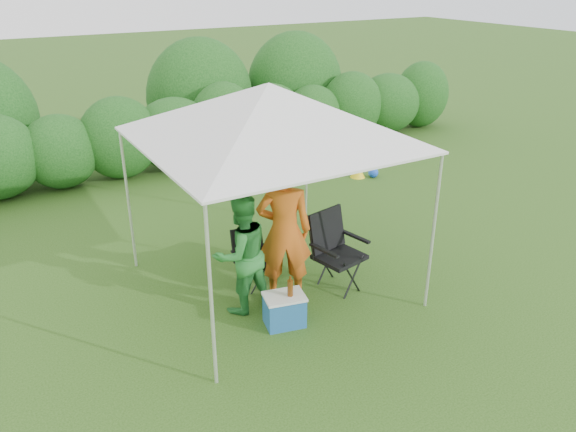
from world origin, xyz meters
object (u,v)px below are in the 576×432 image
canopy (269,113)px  chair_right (334,246)px  chair_left (251,254)px  woman (241,254)px  cooler (284,310)px  man (284,231)px

canopy → chair_right: (0.75, -0.44, -1.85)m
chair_left → woman: 0.72m
woman → cooler: (0.29, -0.59, -0.59)m
man → cooler: bearing=84.4°
chair_left → man: size_ratio=0.41×
chair_right → woman: size_ratio=0.68×
canopy → woman: 1.80m
canopy → chair_left: (-0.23, 0.17, -2.00)m
canopy → chair_right: size_ratio=2.84×
woman → cooler: bearing=111.0°
man → woman: 0.63m
man → canopy: bearing=-67.0°
canopy → chair_right: canopy is taller
chair_left → cooler: chair_left is taller
chair_right → cooler: 1.25m
chair_right → woman: 1.37m
canopy → man: 1.52m
chair_left → man: 0.79m
chair_left → woman: woman is taller
man → cooler: size_ratio=3.49×
chair_right → chair_left: chair_right is taller
man → woman: size_ratio=1.23×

